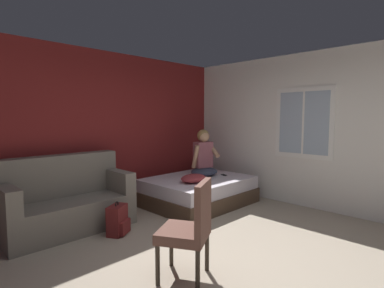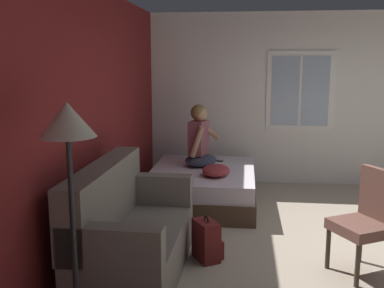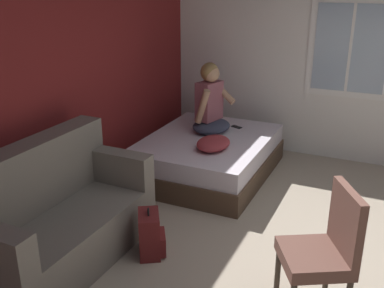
{
  "view_description": "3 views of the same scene",
  "coord_description": "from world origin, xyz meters",
  "px_view_note": "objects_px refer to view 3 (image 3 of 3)",
  "views": [
    {
      "loc": [
        -2.43,
        -1.89,
        1.6
      ],
      "look_at": [
        0.89,
        1.39,
        1.17
      ],
      "focal_mm": 28.0,
      "sensor_mm": 36.0,
      "label": 1
    },
    {
      "loc": [
        -4.52,
        1.24,
        1.95
      ],
      "look_at": [
        0.88,
        1.89,
        0.94
      ],
      "focal_mm": 42.0,
      "sensor_mm": 36.0,
      "label": 2
    },
    {
      "loc": [
        -3.28,
        -0.18,
        2.33
      ],
      "look_at": [
        0.53,
        1.58,
        0.76
      ],
      "focal_mm": 42.0,
      "sensor_mm": 36.0,
      "label": 3
    }
  ],
  "objects_px": {
    "bed": "(208,156)",
    "side_chair": "(325,248)",
    "couch": "(56,219)",
    "backpack": "(150,235)",
    "person_seated": "(210,105)",
    "throw_pillow": "(213,143)",
    "cell_phone": "(236,127)"
  },
  "relations": [
    {
      "from": "bed",
      "to": "cell_phone",
      "type": "height_order",
      "value": "cell_phone"
    },
    {
      "from": "person_seated",
      "to": "throw_pillow",
      "type": "xyz_separation_m",
      "value": [
        -0.54,
        -0.27,
        -0.29
      ]
    },
    {
      "from": "bed",
      "to": "person_seated",
      "type": "bearing_deg",
      "value": 16.4
    },
    {
      "from": "bed",
      "to": "throw_pillow",
      "type": "relative_size",
      "value": 3.85
    },
    {
      "from": "couch",
      "to": "backpack",
      "type": "xyz_separation_m",
      "value": [
        0.4,
        -0.69,
        -0.2
      ]
    },
    {
      "from": "side_chair",
      "to": "person_seated",
      "type": "height_order",
      "value": "person_seated"
    },
    {
      "from": "couch",
      "to": "side_chair",
      "type": "height_order",
      "value": "couch"
    },
    {
      "from": "couch",
      "to": "cell_phone",
      "type": "relative_size",
      "value": 11.88
    },
    {
      "from": "backpack",
      "to": "cell_phone",
      "type": "distance_m",
      "value": 2.35
    },
    {
      "from": "side_chair",
      "to": "throw_pillow",
      "type": "distance_m",
      "value": 2.18
    },
    {
      "from": "throw_pillow",
      "to": "side_chair",
      "type": "bearing_deg",
      "value": -136.49
    },
    {
      "from": "bed",
      "to": "side_chair",
      "type": "xyz_separation_m",
      "value": [
        -1.91,
        -1.7,
        0.3
      ]
    },
    {
      "from": "bed",
      "to": "couch",
      "type": "height_order",
      "value": "couch"
    },
    {
      "from": "bed",
      "to": "side_chair",
      "type": "relative_size",
      "value": 1.88
    },
    {
      "from": "couch",
      "to": "person_seated",
      "type": "height_order",
      "value": "person_seated"
    },
    {
      "from": "bed",
      "to": "couch",
      "type": "distance_m",
      "value": 2.26
    },
    {
      "from": "bed",
      "to": "side_chair",
      "type": "height_order",
      "value": "side_chair"
    },
    {
      "from": "person_seated",
      "to": "throw_pillow",
      "type": "distance_m",
      "value": 0.67
    },
    {
      "from": "backpack",
      "to": "cell_phone",
      "type": "height_order",
      "value": "cell_phone"
    },
    {
      "from": "side_chair",
      "to": "backpack",
      "type": "distance_m",
      "value": 1.53
    },
    {
      "from": "cell_phone",
      "to": "backpack",
      "type": "bearing_deg",
      "value": -157.79
    },
    {
      "from": "side_chair",
      "to": "backpack",
      "type": "xyz_separation_m",
      "value": [
        0.1,
        1.49,
        -0.34
      ]
    },
    {
      "from": "person_seated",
      "to": "bed",
      "type": "bearing_deg",
      "value": -163.6
    },
    {
      "from": "person_seated",
      "to": "cell_phone",
      "type": "relative_size",
      "value": 6.08
    },
    {
      "from": "backpack",
      "to": "person_seated",
      "type": "bearing_deg",
      "value": 7.9
    },
    {
      "from": "throw_pillow",
      "to": "cell_phone",
      "type": "height_order",
      "value": "throw_pillow"
    },
    {
      "from": "couch",
      "to": "side_chair",
      "type": "xyz_separation_m",
      "value": [
        0.3,
        -2.17,
        0.14
      ]
    },
    {
      "from": "backpack",
      "to": "throw_pillow",
      "type": "bearing_deg",
      "value": 0.52
    },
    {
      "from": "couch",
      "to": "throw_pillow",
      "type": "xyz_separation_m",
      "value": [
        1.88,
        -0.67,
        0.16
      ]
    },
    {
      "from": "bed",
      "to": "person_seated",
      "type": "height_order",
      "value": "person_seated"
    },
    {
      "from": "couch",
      "to": "cell_phone",
      "type": "bearing_deg",
      "value": -13.38
    },
    {
      "from": "backpack",
      "to": "bed",
      "type": "bearing_deg",
      "value": 6.86
    }
  ]
}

